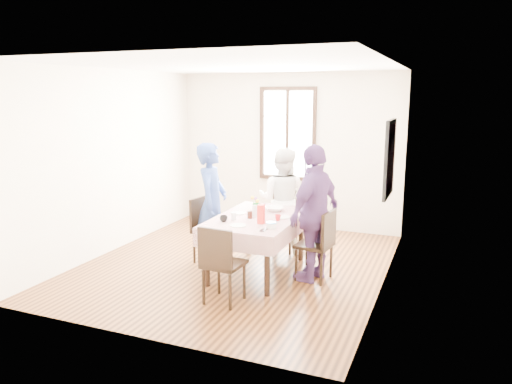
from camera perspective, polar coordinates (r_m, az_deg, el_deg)
ground at (r=6.89m, az=-2.39°, el=-8.44°), size 4.50×4.50×0.00m
back_wall at (r=8.63m, az=3.73°, el=4.82°), size 4.00×0.00×4.00m
right_wall at (r=6.02m, az=15.14°, el=1.57°), size 0.00×4.50×4.50m
window_frame at (r=8.59m, az=3.72°, el=6.79°), size 1.02×0.06×1.62m
window_pane at (r=8.59m, az=3.74°, el=6.80°), size 0.90×0.02×1.50m
art_poster at (r=6.28m, az=15.39°, el=3.80°), size 0.04×0.76×0.96m
dining_table at (r=6.48m, az=0.17°, el=-6.21°), size 0.91×1.48×0.75m
tablecloth at (r=6.38m, az=0.17°, el=-2.95°), size 1.03×1.60×0.01m
chair_left at (r=6.88m, az=-5.29°, el=-4.51°), size 0.49×0.49×0.91m
chair_right at (r=6.27m, az=6.82°, el=-6.14°), size 0.47×0.47×0.91m
chair_far at (r=7.38m, az=3.12°, el=-3.39°), size 0.43×0.43×0.91m
chair_near at (r=5.57m, az=-3.77°, el=-8.35°), size 0.45×0.45×0.91m
person_left at (r=6.78m, az=-5.20°, el=-1.37°), size 0.50×0.68×1.69m
person_far at (r=7.28m, az=3.10°, el=-0.94°), size 0.78×0.62×1.56m
person_right at (r=6.16m, az=6.72°, el=-2.46°), size 0.69×1.09×1.74m
mug_black at (r=6.13m, az=-3.80°, el=-3.13°), size 0.12×0.12×0.08m
mug_flag at (r=6.18m, az=2.58°, el=-3.01°), size 0.11×0.11×0.08m
mug_green at (r=6.72m, az=0.07°, el=-1.74°), size 0.17×0.17×0.09m
serving_bowl at (r=6.67m, az=2.23°, el=-2.00°), size 0.27×0.27×0.06m
juice_carton at (r=6.01m, az=0.60°, el=-2.61°), size 0.08×0.08×0.24m
butter_tub at (r=5.84m, az=1.79°, el=-3.93°), size 0.12×0.12×0.06m
jam_jar at (r=6.28m, az=-0.73°, el=-2.68°), size 0.07×0.07×0.09m
drinking_glass at (r=6.21m, az=-2.61°, el=-2.85°), size 0.07×0.07×0.09m
smartphone at (r=5.75m, az=0.88°, el=-4.46°), size 0.06×0.13×0.01m
flower_vase at (r=6.38m, az=-0.11°, el=-2.20°), size 0.07×0.07×0.15m
plate_left at (r=6.55m, az=-2.09°, el=-2.47°), size 0.20×0.20×0.01m
plate_right at (r=6.33m, az=3.08°, el=-2.95°), size 0.20×0.20×0.01m
plate_far at (r=6.89m, az=1.72°, el=-1.76°), size 0.20×0.20×0.01m
plate_near at (r=5.94m, az=-2.10°, el=-3.93°), size 0.20×0.20×0.01m
butter_lid at (r=5.83m, az=1.80°, el=-3.58°), size 0.12×0.12×0.01m
flower_bunch at (r=6.35m, az=-0.11°, el=-1.12°), size 0.09×0.09×0.10m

